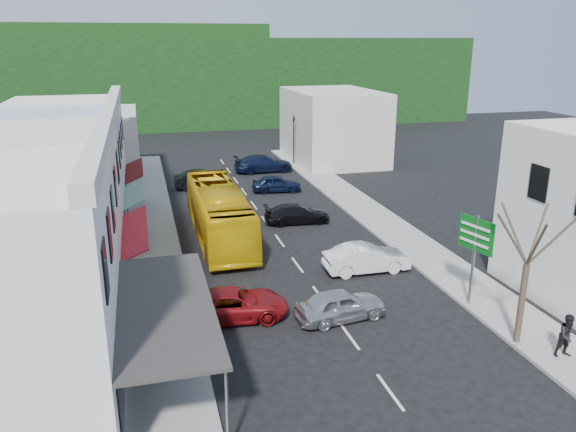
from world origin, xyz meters
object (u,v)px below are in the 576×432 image
at_px(pedestrian_left, 155,293).
at_px(pedestrian_right, 568,336).
at_px(bus, 219,215).
at_px(traffic_signal, 294,140).
at_px(car_silver, 340,305).
at_px(car_white, 366,259).
at_px(direction_sign, 473,262).
at_px(car_red, 233,304).
at_px(street_tree, 527,264).

relative_size(pedestrian_left, pedestrian_right, 1.00).
xyz_separation_m(bus, traffic_signal, (10.08, 19.46, 0.87)).
xyz_separation_m(car_silver, car_white, (3.15, 4.70, 0.00)).
distance_m(pedestrian_right, direction_sign, 5.25).
distance_m(car_red, traffic_signal, 31.99).
height_order(car_white, car_red, same).
height_order(car_silver, car_red, same).
distance_m(bus, traffic_signal, 21.93).
bearing_deg(direction_sign, car_silver, 162.35).
xyz_separation_m(pedestrian_left, pedestrian_right, (15.05, -7.90, 0.00)).
height_order(car_white, street_tree, street_tree).
bearing_deg(street_tree, direction_sign, 89.39).
relative_size(car_silver, pedestrian_left, 2.59).
relative_size(car_silver, street_tree, 0.63).
distance_m(car_white, pedestrian_left, 11.14).
bearing_deg(car_silver, car_red, 66.26).
xyz_separation_m(car_silver, pedestrian_left, (-7.79, 2.60, 0.30)).
xyz_separation_m(car_white, traffic_signal, (3.33, 26.60, 1.72)).
xyz_separation_m(bus, car_silver, (3.61, -11.84, -0.85)).
height_order(car_white, direction_sign, direction_sign).
relative_size(car_white, direction_sign, 1.01).
distance_m(pedestrian_right, street_tree, 3.08).
distance_m(bus, direction_sign, 15.62).
bearing_deg(traffic_signal, pedestrian_right, 68.04).
distance_m(car_silver, car_red, 4.69).
height_order(pedestrian_left, direction_sign, direction_sign).
height_order(car_white, traffic_signal, traffic_signal).
bearing_deg(traffic_signal, car_red, 46.70).
relative_size(direction_sign, traffic_signal, 0.90).
bearing_deg(car_red, pedestrian_right, -114.15).
bearing_deg(car_red, car_silver, -101.01).
distance_m(car_white, direction_sign, 6.04).
bearing_deg(car_red, direction_sign, -93.33).
bearing_deg(car_red, street_tree, -110.53).
xyz_separation_m(direction_sign, traffic_signal, (0.26, 31.59, 0.23)).
xyz_separation_m(car_white, car_red, (-7.66, -3.40, 0.00)).
bearing_deg(car_silver, pedestrian_right, -133.70).
distance_m(car_red, pedestrian_left, 3.54).
bearing_deg(pedestrian_left, car_white, -77.75).
xyz_separation_m(pedestrian_left, traffic_signal, (14.26, 28.70, 1.42)).
height_order(pedestrian_left, pedestrian_right, same).
distance_m(car_white, pedestrian_right, 10.81).
xyz_separation_m(car_white, pedestrian_left, (-10.94, -2.10, 0.30)).
bearing_deg(car_silver, street_tree, -129.40).
bearing_deg(car_red, traffic_signal, -14.98).
bearing_deg(car_red, bus, 0.23).
xyz_separation_m(pedestrian_right, traffic_signal, (-0.78, 36.59, 1.42)).
height_order(car_silver, street_tree, street_tree).
relative_size(car_red, pedestrian_left, 2.71).
xyz_separation_m(pedestrian_left, street_tree, (13.96, -6.43, 2.49)).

